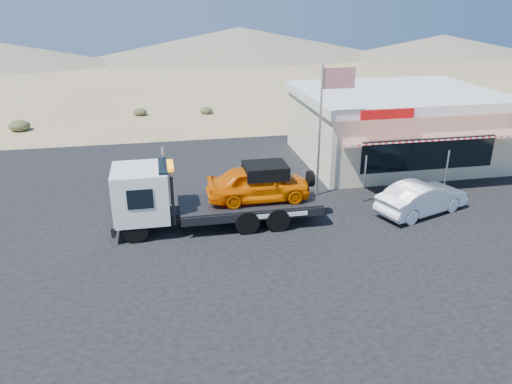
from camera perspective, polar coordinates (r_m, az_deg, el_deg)
ground at (r=18.67m, az=-2.71°, el=-6.59°), size 120.00×120.00×0.00m
asphalt_lot at (r=21.64m, az=1.33°, el=-2.35°), size 32.00×24.00×0.02m
tow_truck at (r=20.01m, az=-5.06°, el=0.04°), size 8.18×2.43×2.74m
white_sedan at (r=22.46m, az=18.44°, el=-0.64°), size 4.47×2.81×1.39m
jerky_store at (r=29.13m, az=15.41°, el=7.41°), size 10.40×9.97×3.90m
flagpole at (r=22.57m, az=7.95°, el=8.56°), size 1.55×0.10×6.00m
distant_hills at (r=72.11m, az=-17.75°, el=15.35°), size 126.00×48.00×4.20m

